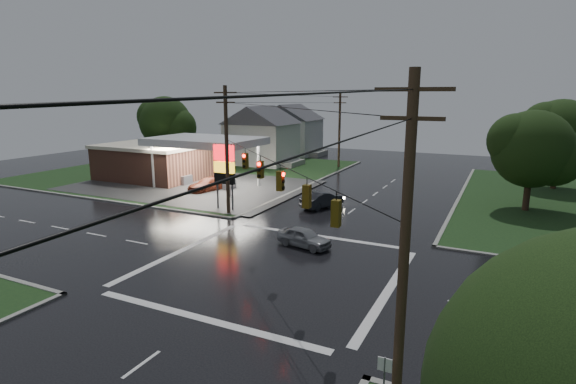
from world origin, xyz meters
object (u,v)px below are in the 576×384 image
at_px(tree_nw_behind, 166,122).
at_px(car_pump, 209,184).
at_px(house_far, 291,129).
at_px(house_near, 262,134).
at_px(pylon_sign, 224,166).
at_px(tree_ne_near, 534,149).
at_px(gas_station, 163,159).
at_px(car_crossing, 304,237).
at_px(utility_pole_nw, 227,149).
at_px(utility_pole_n, 339,129).
at_px(car_north, 322,200).
at_px(tree_ne_far, 561,133).
at_px(utility_pole_se, 404,249).

height_order(tree_nw_behind, car_pump, tree_nw_behind).
bearing_deg(house_far, house_near, -85.24).
distance_m(pylon_sign, house_near, 27.56).
bearing_deg(house_far, tree_ne_near, -35.77).
distance_m(gas_station, house_near, 17.07).
height_order(gas_station, car_crossing, gas_station).
height_order(utility_pole_nw, house_near, utility_pole_nw).
height_order(house_near, house_far, same).
height_order(pylon_sign, car_pump, pylon_sign).
xyz_separation_m(utility_pole_nw, car_pump, (-7.19, 7.10, -4.99)).
bearing_deg(car_pump, pylon_sign, -27.48).
bearing_deg(utility_pole_n, car_north, -73.97).
xyz_separation_m(utility_pole_n, tree_ne_near, (23.64, -16.01, 0.09)).
distance_m(house_far, car_pump, 32.05).
relative_size(tree_ne_far, car_crossing, 2.50).
bearing_deg(pylon_sign, tree_ne_near, 25.01).
relative_size(gas_station, utility_pole_se, 2.38).
relative_size(gas_station, house_near, 2.37).
bearing_deg(pylon_sign, utility_pole_n, 87.92).
height_order(car_north, car_crossing, car_north).
xyz_separation_m(utility_pole_se, house_near, (-30.45, 45.50, -1.32)).
distance_m(gas_station, car_crossing, 29.99).
distance_m(pylon_sign, tree_ne_far, 36.35).
height_order(gas_station, house_far, house_far).
relative_size(car_north, car_pump, 0.89).
bearing_deg(tree_ne_near, car_pump, -170.08).
bearing_deg(house_far, tree_nw_behind, -123.44).
bearing_deg(tree_ne_near, tree_nw_behind, 170.53).
xyz_separation_m(utility_pole_nw, house_near, (-11.45, 26.50, -1.32)).
xyz_separation_m(gas_station, house_far, (3.73, 28.30, 1.86)).
bearing_deg(house_near, house_far, 94.76).
xyz_separation_m(utility_pole_nw, tree_nw_behind, (-24.34, 20.49, 0.46)).
height_order(tree_ne_far, car_crossing, tree_ne_far).
bearing_deg(pylon_sign, car_pump, 135.40).
distance_m(car_north, car_crossing, 11.11).
distance_m(pylon_sign, tree_nw_behind, 30.49).
bearing_deg(car_north, house_far, -40.40).
xyz_separation_m(pylon_sign, car_crossing, (10.55, -6.11, -3.34)).
distance_m(house_far, tree_ne_far, 41.57).
bearing_deg(car_pump, house_far, 116.64).
height_order(utility_pole_se, car_crossing, utility_pole_se).
height_order(tree_ne_near, car_crossing, tree_ne_near).
distance_m(house_near, tree_nw_behind, 14.33).
bearing_deg(car_north, tree_nw_behind, -6.16).
bearing_deg(utility_pole_nw, pylon_sign, 135.00).
bearing_deg(gas_station, pylon_sign, -31.22).
bearing_deg(car_crossing, house_near, 46.19).
height_order(car_crossing, car_pump, car_pump).
xyz_separation_m(utility_pole_n, car_pump, (-7.19, -21.40, -4.73)).
xyz_separation_m(tree_ne_near, car_pump, (-30.83, -5.39, -4.83)).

